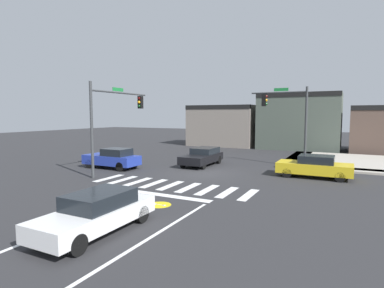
{
  "coord_description": "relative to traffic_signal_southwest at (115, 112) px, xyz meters",
  "views": [
    {
      "loc": [
        9.02,
        -19.5,
        4.03
      ],
      "look_at": [
        -1.43,
        1.0,
        1.86
      ],
      "focal_mm": 29.13,
      "sensor_mm": 36.0,
      "label": 1
    }
  ],
  "objects": [
    {
      "name": "car_yellow",
      "position": [
        12.57,
        4.44,
        -3.47
      ],
      "size": [
        4.55,
        1.94,
        1.43
      ],
      "color": "gold",
      "rests_on": "ground_plane"
    },
    {
      "name": "traffic_signal_southwest",
      "position": [
        0.0,
        0.0,
        0.0
      ],
      "size": [
        0.32,
        5.82,
        6.11
      ],
      "rotation": [
        0.0,
        0.0,
        1.57
      ],
      "color": "#383A3D",
      "rests_on": "ground_plane"
    },
    {
      "name": "bike_detector_marking",
      "position": [
        7.03,
        -5.27,
        -4.19
      ],
      "size": [
        1.04,
        1.04,
        0.01
      ],
      "color": "yellow",
      "rests_on": "ground_plane"
    },
    {
      "name": "lane_markings",
      "position": [
        6.65,
        -8.69,
        -4.19
      ],
      "size": [
        6.8,
        18.75,
        0.01
      ],
      "color": "white",
      "rests_on": "ground_plane"
    },
    {
      "name": "storefront_row",
      "position": [
        8.67,
        21.57,
        -1.35
      ],
      "size": [
        26.0,
        6.31,
        6.48
      ],
      "color": "gray",
      "rests_on": "ground_plane"
    },
    {
      "name": "car_black",
      "position": [
        4.07,
        5.57,
        -3.48
      ],
      "size": [
        1.92,
        4.49,
        1.38
      ],
      "rotation": [
        0.0,
        0.0,
        -1.57
      ],
      "color": "black",
      "rests_on": "ground_plane"
    },
    {
      "name": "ground_plane",
      "position": [
        5.5,
        2.73,
        -4.2
      ],
      "size": [
        120.0,
        120.0,
        0.0
      ],
      "primitive_type": "plane",
      "color": "#2B2B2D"
    },
    {
      "name": "curb_corner_northeast",
      "position": [
        13.99,
        12.15,
        -4.12
      ],
      "size": [
        10.0,
        10.6,
        0.15
      ],
      "color": "#B2AA9E",
      "rests_on": "ground_plane"
    },
    {
      "name": "traffic_signal_northeast",
      "position": [
        10.1,
        8.12,
        0.03
      ],
      "size": [
        4.32,
        0.32,
        6.13
      ],
      "rotation": [
        0.0,
        0.0,
        3.14
      ],
      "color": "#383A3D",
      "rests_on": "ground_plane"
    },
    {
      "name": "car_white",
      "position": [
        6.91,
        -9.0,
        -3.48
      ],
      "size": [
        1.76,
        4.55,
        1.38
      ],
      "rotation": [
        0.0,
        0.0,
        1.57
      ],
      "color": "white",
      "rests_on": "ground_plane"
    },
    {
      "name": "car_blue",
      "position": [
        -1.35,
        1.19,
        -3.44
      ],
      "size": [
        4.34,
        1.75,
        1.52
      ],
      "rotation": [
        0.0,
        0.0,
        3.14
      ],
      "color": "#23389E",
      "rests_on": "ground_plane"
    },
    {
      "name": "crosswalk_near",
      "position": [
        5.5,
        -1.77,
        -4.19
      ],
      "size": [
        9.62,
        2.51,
        0.01
      ],
      "color": "silver",
      "rests_on": "ground_plane"
    }
  ]
}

